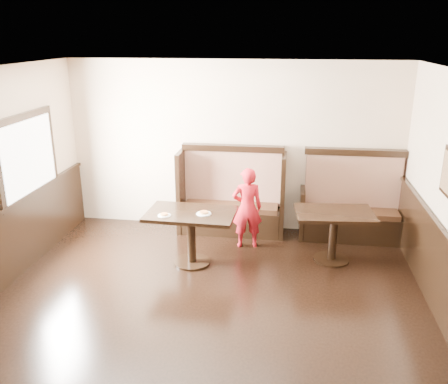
% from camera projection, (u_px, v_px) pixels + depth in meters
% --- Properties ---
extents(ground, '(7.00, 7.00, 0.00)m').
position_uv_depth(ground, '(192.00, 353.00, 4.97)').
color(ground, black).
rests_on(ground, ground).
extents(room_shell, '(7.00, 7.00, 7.00)m').
position_uv_depth(room_shell, '(169.00, 281.00, 5.06)').
color(room_shell, beige).
rests_on(room_shell, ground).
extents(booth_main, '(1.75, 0.72, 1.45)m').
position_uv_depth(booth_main, '(232.00, 201.00, 7.89)').
color(booth_main, black).
rests_on(booth_main, ground).
extents(booth_neighbor, '(1.65, 0.72, 1.45)m').
position_uv_depth(booth_neighbor, '(351.00, 209.00, 7.65)').
color(booth_neighbor, black).
rests_on(booth_neighbor, ground).
extents(table_main, '(1.27, 0.82, 0.79)m').
position_uv_depth(table_main, '(191.00, 224.00, 6.72)').
color(table_main, black).
rests_on(table_main, ground).
extents(table_neighbor, '(1.16, 0.81, 0.76)m').
position_uv_depth(table_neighbor, '(334.00, 224.00, 6.81)').
color(table_neighbor, black).
rests_on(table_neighbor, ground).
extents(child, '(0.52, 0.40, 1.27)m').
position_uv_depth(child, '(247.00, 208.00, 7.26)').
color(child, '#B5131E').
rests_on(child, ground).
extents(pizza_plate_left, '(0.18, 0.18, 0.03)m').
position_uv_depth(pizza_plate_left, '(164.00, 215.00, 6.53)').
color(pizza_plate_left, white).
rests_on(pizza_plate_left, table_main).
extents(pizza_plate_right, '(0.21, 0.21, 0.04)m').
position_uv_depth(pizza_plate_right, '(204.00, 213.00, 6.59)').
color(pizza_plate_right, white).
rests_on(pizza_plate_right, table_main).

